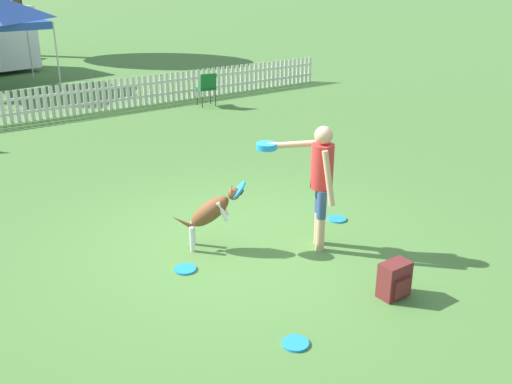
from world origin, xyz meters
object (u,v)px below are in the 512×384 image
Objects in this scene: backpack_on_grass at (395,280)px; folding_chair_center at (207,86)px; frisbee_near_handler at (295,343)px; frisbee_near_dog at (185,269)px; leaping_dog at (212,210)px; frisbee_midfield at (337,219)px; handler_person at (318,173)px.

folding_chair_center is (3.04, 9.08, 0.32)m from backpack_on_grass.
frisbee_near_handler is 1.90m from frisbee_near_dog.
leaping_dog reaches higher than folding_chair_center.
frisbee_near_handler is 0.65× the size of backpack_on_grass.
frisbee_near_handler is 10.18m from folding_chair_center.
folding_chair_center is at bearing 73.39° from frisbee_midfield.
frisbee_midfield is at bearing 0.52° from frisbee_near_dog.
handler_person is at bearing -151.20° from frisbee_midfield.
leaping_dog is 3.43× the size of frisbee_near_handler.
frisbee_midfield is at bearing 115.64° from leaping_dog.
folding_chair_center reaches higher than frisbee_near_dog.
frisbee_near_dog is at bearing -179.48° from frisbee_midfield.
frisbee_near_dog is (-0.17, 1.89, 0.00)m from frisbee_near_handler.
handler_person is 6.08× the size of frisbee_near_dog.
backpack_on_grass is at bearing -115.52° from frisbee_midfield.
frisbee_midfield is (2.32, 1.91, 0.00)m from frisbee_near_handler.
frisbee_near_handler is 1.00× the size of frisbee_near_dog.
frisbee_midfield is 7.55m from folding_chair_center.
handler_person is at bearing 90.59° from leaping_dog.
leaping_dog is at bearing 69.26° from folding_chair_center.
leaping_dog is at bearing 28.09° from frisbee_near_dog.
handler_person is at bearing -14.07° from frisbee_near_dog.
leaping_dog is 3.43× the size of frisbee_near_dog.
backpack_on_grass is at bearing -49.06° from frisbee_near_dog.
frisbee_near_handler is at bearing -84.97° from frisbee_near_dog.
frisbee_midfield is at bearing 82.98° from folding_chair_center.
backpack_on_grass reaches higher than frisbee_midfield.
backpack_on_grass is 0.47× the size of folding_chair_center.
backpack_on_grass reaches higher than frisbee_near_dog.
frisbee_near_dog is (-0.58, -0.31, -0.51)m from leaping_dog.
handler_person reaches higher than leaping_dog.
leaping_dog is at bearing 79.33° from frisbee_near_handler.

